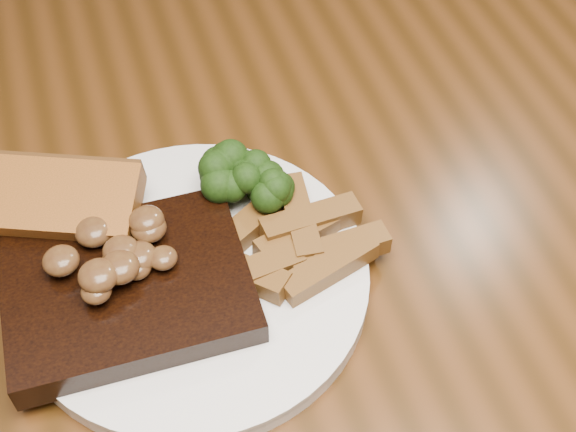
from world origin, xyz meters
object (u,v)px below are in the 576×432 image
garlic_bread (69,219)px  chair_far (314,32)px  potato_wedges (285,242)px  dining_table (269,318)px  steak (128,290)px  plate (194,279)px

garlic_bread → chair_far: bearing=77.3°
potato_wedges → garlic_bread: bearing=154.3°
garlic_bread → potato_wedges: (0.15, -0.07, 0.00)m
dining_table → steak: steak is taller
dining_table → garlic_bread: size_ratio=14.59×
steak → dining_table: bearing=10.8°
dining_table → steak: bearing=-170.5°
chair_far → plate: 0.76m
steak → garlic_bread: same height
chair_far → steak: 0.79m
dining_table → steak: (-0.11, -0.02, 0.12)m
plate → potato_wedges: (0.07, -0.00, 0.02)m
chair_far → steak: bearing=47.8°
chair_far → steak: (-0.36, -0.62, 0.33)m
plate → steak: 0.05m
plate → steak: bearing=-171.6°
chair_far → garlic_bread: (-0.39, -0.55, 0.33)m
steak → potato_wedges: size_ratio=1.70×
plate → potato_wedges: potato_wedges is taller
steak → potato_wedges: bearing=4.0°
plate → chair_far: bearing=62.8°
chair_far → plate: bearing=50.8°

